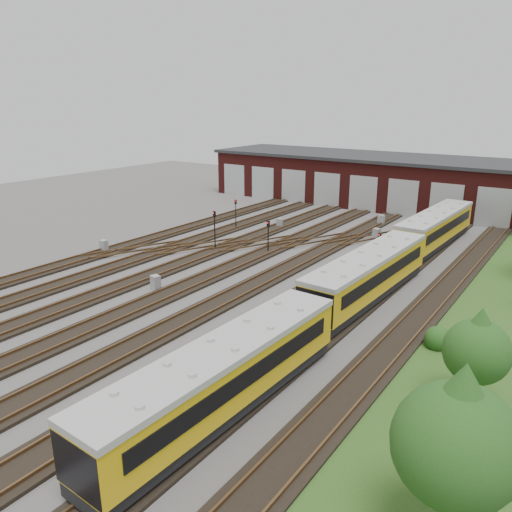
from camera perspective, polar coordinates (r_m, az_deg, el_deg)
The scene contains 16 objects.
ground at distance 35.15m, azimuth -7.36°, elevation -5.06°, with size 120.00×120.00×0.00m, color #464441.
track_network at distance 35.62m, azimuth -6.94°, elevation -4.55°, with size 30.40×70.00×0.33m.
maintenance_shed at distance 68.32m, azimuth 15.72°, elevation 8.24°, with size 51.00×12.50×6.35m.
metro_train at distance 35.08m, azimuth 12.71°, elevation -2.11°, with size 3.15×46.76×3.03m.
signal_mast_0 at distance 45.79m, azimuth -4.75°, elevation 3.46°, with size 0.31×0.30×3.71m.
signal_mast_1 at distance 53.99m, azimuth -2.34°, elevation 5.25°, with size 0.26×0.25×3.12m.
signal_mast_2 at distance 45.04m, azimuth 1.40°, elevation 2.72°, with size 0.28×0.26×2.98m.
signal_mast_3 at distance 42.76m, azimuth 13.88°, elevation 1.24°, with size 0.26×0.25×2.82m.
relay_cabinet_0 at distance 47.91m, azimuth -16.99°, elevation 1.13°, with size 0.64×0.54×1.07m, color #979A9C.
relay_cabinet_1 at distance 54.73m, azimuth 2.71°, elevation 3.80°, with size 0.57×0.48×0.95m, color #979A9C.
relay_cabinet_2 at distance 37.37m, azimuth -11.40°, elevation -2.99°, with size 0.65×0.54×1.08m, color #979A9C.
relay_cabinet_3 at distance 57.50m, azimuth 14.11°, elevation 4.04°, with size 0.67×0.56×1.11m, color #979A9C.
relay_cabinet_4 at distance 51.27m, azimuth 13.61°, elevation 2.47°, with size 0.66×0.55×1.10m, color #979A9C.
tree_3 at distance 24.22m, azimuth 24.04°, elevation -9.21°, with size 2.94×2.94×4.87m.
tree_4 at distance 16.55m, azimuth 22.06°, elevation -18.13°, with size 3.83×3.83×6.35m.
bush_0 at distance 30.06m, azimuth 20.07°, elevation -8.54°, with size 1.48×1.48×1.48m, color #1B4C15.
Camera 1 is at (22.06, -23.89, 13.36)m, focal length 35.00 mm.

